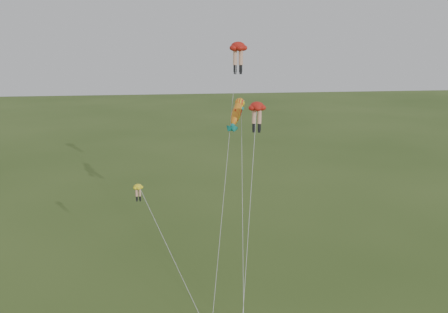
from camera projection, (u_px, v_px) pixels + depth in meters
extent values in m
ellipsoid|color=red|center=(238.00, 46.00, 45.87)|extent=(1.85, 1.85, 0.87)
cylinder|color=#F6B091|center=(235.00, 58.00, 46.10)|extent=(0.39, 0.39, 1.32)
cylinder|color=black|center=(235.00, 68.00, 46.33)|extent=(0.30, 0.30, 0.66)
cube|color=black|center=(235.00, 73.00, 46.43)|extent=(0.24, 0.40, 0.19)
cylinder|color=#F6B091|center=(241.00, 58.00, 46.13)|extent=(0.39, 0.39, 1.32)
cylinder|color=black|center=(241.00, 68.00, 46.36)|extent=(0.30, 0.30, 0.66)
cube|color=black|center=(241.00, 73.00, 46.46)|extent=(0.24, 0.40, 0.19)
cylinder|color=silver|center=(227.00, 166.00, 41.16)|extent=(4.02, 13.90, 19.87)
ellipsoid|color=red|center=(257.00, 106.00, 39.75)|extent=(1.83, 1.83, 0.73)
cylinder|color=#F6B091|center=(254.00, 117.00, 39.99)|extent=(0.32, 0.32, 1.11)
cylinder|color=black|center=(254.00, 127.00, 40.19)|extent=(0.25, 0.25, 0.55)
cube|color=black|center=(254.00, 131.00, 40.27)|extent=(0.27, 0.36, 0.16)
cylinder|color=#F6B091|center=(259.00, 117.00, 39.91)|extent=(0.32, 0.32, 1.11)
cylinder|color=black|center=(259.00, 127.00, 40.11)|extent=(0.25, 0.25, 0.55)
cube|color=black|center=(259.00, 131.00, 40.19)|extent=(0.27, 0.36, 0.16)
cylinder|color=silver|center=(250.00, 211.00, 37.25)|extent=(2.55, 8.43, 15.28)
ellipsoid|color=yellow|center=(138.00, 186.00, 40.21)|extent=(0.86, 0.86, 0.42)
cylinder|color=#F6B091|center=(137.00, 192.00, 40.31)|extent=(0.19, 0.19, 0.65)
cylinder|color=black|center=(137.00, 198.00, 40.43)|extent=(0.15, 0.15, 0.32)
cube|color=black|center=(137.00, 201.00, 40.47)|extent=(0.11, 0.19, 0.09)
cylinder|color=#F6B091|center=(140.00, 192.00, 40.35)|extent=(0.19, 0.19, 0.65)
cylinder|color=black|center=(140.00, 198.00, 40.46)|extent=(0.15, 0.15, 0.32)
cube|color=black|center=(140.00, 200.00, 40.51)|extent=(0.11, 0.19, 0.09)
cylinder|color=silver|center=(171.00, 254.00, 37.58)|extent=(4.89, 8.15, 8.76)
ellipsoid|color=yellow|center=(237.00, 112.00, 42.32)|extent=(2.09, 2.68, 2.69)
sphere|color=yellow|center=(237.00, 112.00, 42.32)|extent=(1.42, 1.55, 1.27)
cone|color=#137B74|center=(237.00, 112.00, 42.32)|extent=(1.22, 1.40, 1.19)
cone|color=#137B74|center=(237.00, 112.00, 42.32)|extent=(1.22, 1.40, 1.19)
cone|color=#137B74|center=(237.00, 112.00, 42.32)|extent=(0.69, 0.78, 0.67)
cone|color=#137B74|center=(237.00, 112.00, 42.32)|extent=(0.69, 0.78, 0.67)
cone|color=red|center=(237.00, 112.00, 42.32)|extent=(0.72, 0.80, 0.66)
cylinder|color=silver|center=(240.00, 209.00, 39.26)|extent=(0.97, 9.70, 14.13)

